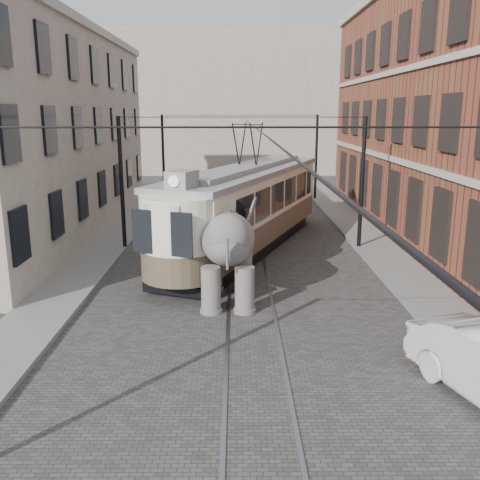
{
  "coord_description": "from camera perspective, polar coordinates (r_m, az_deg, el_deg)",
  "views": [
    {
      "loc": [
        -0.47,
        -17.71,
        6.16
      ],
      "look_at": [
        -0.34,
        -0.9,
        2.1
      ],
      "focal_mm": 39.7,
      "sensor_mm": 36.0,
      "label": 1
    }
  ],
  "objects": [
    {
      "name": "sidewalk_left",
      "position": [
        19.67,
        -18.34,
        -5.15
      ],
      "size": [
        2.0,
        60.0,
        0.15
      ],
      "primitive_type": "cube",
      "color": "slate",
      "rests_on": "ground"
    },
    {
      "name": "tram_rails",
      "position": [
        18.75,
        1.03,
        -5.56
      ],
      "size": [
        1.54,
        80.0,
        0.02
      ],
      "primitive_type": null,
      "color": "slate",
      "rests_on": "ground"
    },
    {
      "name": "tram",
      "position": [
        23.85,
        0.83,
        5.59
      ],
      "size": [
        8.01,
        14.42,
        5.69
      ],
      "primitive_type": null,
      "rotation": [
        0.0,
        0.0,
        -0.38
      ],
      "color": "#EFE5C1",
      "rests_on": "ground"
    },
    {
      "name": "ground",
      "position": [
        18.76,
        1.03,
        -5.59
      ],
      "size": [
        120.0,
        120.0,
        0.0
      ],
      "primitive_type": "plane",
      "color": "#484643"
    },
    {
      "name": "brick_building",
      "position": [
        29.07,
        23.36,
        12.19
      ],
      "size": [
        8.0,
        26.0,
        12.0
      ],
      "primitive_type": "cube",
      "color": "brown",
      "rests_on": "ground"
    },
    {
      "name": "elephant",
      "position": [
        17.42,
        -1.3,
        -1.42
      ],
      "size": [
        2.99,
        5.41,
        3.31
      ],
      "primitive_type": null,
      "rotation": [
        0.0,
        0.0,
        0.0
      ],
      "color": "#5F5D58",
      "rests_on": "ground"
    },
    {
      "name": "stucco_building",
      "position": [
        29.67,
        -21.6,
        10.41
      ],
      "size": [
        7.0,
        24.0,
        10.0
      ],
      "primitive_type": "cube",
      "color": "gray",
      "rests_on": "ground"
    },
    {
      "name": "catenary",
      "position": [
        22.93,
        0.24,
        5.66
      ],
      "size": [
        11.0,
        30.2,
        6.0
      ],
      "primitive_type": null,
      "color": "black",
      "rests_on": "ground"
    },
    {
      "name": "distant_block",
      "position": [
        57.72,
        0.03,
        14.41
      ],
      "size": [
        28.0,
        10.0,
        14.0
      ],
      "primitive_type": "cube",
      "color": "gray",
      "rests_on": "ground"
    },
    {
      "name": "sidewalk_right",
      "position": [
        19.81,
        18.72,
        -5.05
      ],
      "size": [
        2.0,
        60.0,
        0.15
      ],
      "primitive_type": "cube",
      "color": "slate",
      "rests_on": "ground"
    }
  ]
}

